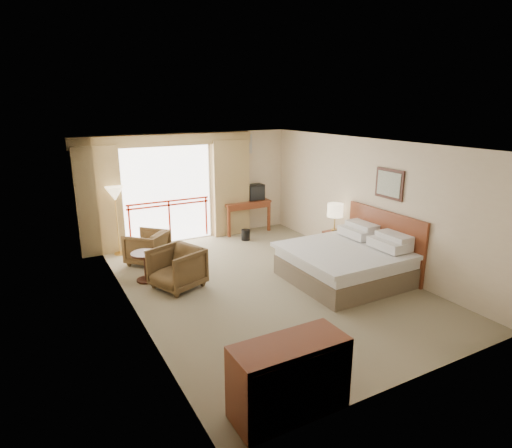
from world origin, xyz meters
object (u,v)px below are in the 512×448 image
tv (254,192)px  floor_lamp (115,196)px  nightstand (335,244)px  armchair_near (178,287)px  desk (244,207)px  table_lamp (335,211)px  wastebasket (246,235)px  armchair_far (148,263)px  side_table (145,262)px  bed (347,262)px  dresser (290,378)px

tv → floor_lamp: size_ratio=0.29×
nightstand → armchair_near: (-3.72, 0.06, -0.29)m
desk → armchair_near: desk is taller
table_lamp → wastebasket: 2.53m
armchair_near → armchair_far: bearing=163.7°
side_table → armchair_near: bearing=-53.4°
nightstand → wastebasket: nightstand is taller
tv → armchair_near: tv is taller
bed → nightstand: bearing=60.7°
nightstand → armchair_near: nightstand is taller
nightstand → desk: bearing=105.5°
tv → armchair_near: (-3.13, -2.71, -1.07)m
table_lamp → tv: tv is taller
wastebasket → armchair_near: (-2.48, -1.99, -0.14)m
wastebasket → dresser: bearing=-112.9°
desk → armchair_near: (-2.83, -2.77, -0.67)m
floor_lamp → dresser: 6.44m
table_lamp → dresser: 5.42m
table_lamp → floor_lamp: floor_lamp is taller
bed → side_table: bed is taller
tv → bed: bearing=-100.5°
floor_lamp → dresser: (0.58, -6.34, -0.93)m
nightstand → armchair_far: size_ratio=0.72×
armchair_near → dresser: (-0.00, -3.90, 0.44)m
desk → armchair_near: bearing=-135.7°
tv → side_table: (-3.57, -2.11, -0.67)m
side_table → floor_lamp: floor_lamp is taller
bed → wastebasket: (-0.57, 3.25, -0.24)m
armchair_far → tv: bearing=155.0°
nightstand → side_table: (-4.17, 0.66, 0.11)m
nightstand → desk: (-0.89, 2.83, 0.38)m
tv → armchair_near: 4.27m
desk → armchair_far: 3.29m
table_lamp → armchair_near: table_lamp is taller
tv → dresser: bearing=-124.7°
bed → dresser: size_ratio=1.61×
desk → floor_lamp: floor_lamp is taller
table_lamp → desk: 2.95m
armchair_near → table_lamp: bearing=67.8°
bed → desk: size_ratio=1.62×
tv → nightstand: bearing=-87.2°
table_lamp → armchair_near: size_ratio=0.73×
desk → dresser: 7.25m
wastebasket → dresser: size_ratio=0.21×
nightstand → wastebasket: bearing=119.2°
armchair_far → dresser: size_ratio=0.60×
wastebasket → side_table: size_ratio=0.47×
desk → side_table: desk is taller
side_table → floor_lamp: bearing=94.2°
nightstand → floor_lamp: 5.10m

